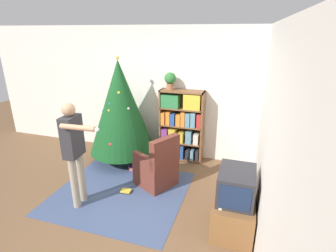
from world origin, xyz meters
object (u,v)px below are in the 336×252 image
at_px(bookshelf, 181,125).
at_px(christmas_tree, 121,107).
at_px(television, 236,185).
at_px(standing_person, 74,147).
at_px(armchair, 157,168).
at_px(potted_plant, 170,80).

bearing_deg(bookshelf, christmas_tree, -160.54).
height_order(television, standing_person, standing_person).
bearing_deg(television, armchair, 151.96).
height_order(standing_person, potted_plant, potted_plant).
relative_size(standing_person, potted_plant, 4.81).
distance_m(bookshelf, christmas_tree, 1.23).
bearing_deg(potted_plant, armchair, -84.26).
xyz_separation_m(television, potted_plant, (-1.42, 1.78, 0.95)).
distance_m(christmas_tree, standing_person, 1.53).
height_order(christmas_tree, potted_plant, christmas_tree).
bearing_deg(standing_person, bookshelf, 147.14).
relative_size(bookshelf, armchair, 1.55).
bearing_deg(bookshelf, armchair, -96.61).
bearing_deg(christmas_tree, potted_plant, 24.45).
xyz_separation_m(bookshelf, television, (1.19, -1.77, -0.07)).
bearing_deg(potted_plant, christmas_tree, -155.55).
xyz_separation_m(christmas_tree, potted_plant, (0.87, 0.40, 0.51)).
distance_m(television, christmas_tree, 2.71).
relative_size(television, christmas_tree, 0.28).
distance_m(armchair, standing_person, 1.40).
height_order(armchair, standing_person, standing_person).
distance_m(television, standing_person, 2.28).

